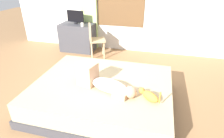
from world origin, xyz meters
The scene contains 9 objects.
ground_plane centered at (0.00, 0.00, 0.00)m, with size 16.00×16.00×0.00m, color olive.
bed centered at (0.11, 0.01, 0.21)m, with size 2.17×1.74×0.42m.
person_lying centered at (0.17, -0.16, 0.54)m, with size 0.94×0.47×0.34m.
cat centered at (0.85, -0.27, 0.49)m, with size 0.30×0.26×0.21m.
desk centered at (-1.27, 2.18, 0.37)m, with size 0.90×0.56×0.74m.
tv_monitor centered at (-1.29, 2.18, 0.92)m, with size 0.48×0.10×0.35m.
cup centered at (-1.02, 1.97, 0.79)m, with size 0.07×0.07×0.09m, color white.
chair_by_desk centered at (-0.65, 1.81, 0.51)m, with size 0.50×0.50×0.86m.
curtain_left centered at (-1.01, 2.46, 1.21)m, with size 0.44×0.06×2.43m, color #ADCC75.
Camera 1 is at (0.87, -2.37, 1.96)m, focal length 29.76 mm.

